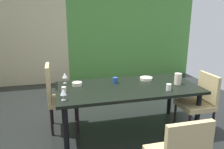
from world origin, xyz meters
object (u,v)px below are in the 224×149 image
at_px(cup_near_window, 115,80).
at_px(cup_corner, 64,90).
at_px(serving_bowl_right, 77,84).
at_px(serving_bowl_left, 146,79).
at_px(wine_glass_front, 63,92).
at_px(dining_table, 128,91).
at_px(cup_south, 169,87).
at_px(pitcher_center, 178,79).
at_px(chair_right_near, 200,100).
at_px(wine_glass_east, 65,76).
at_px(chair_left_far, 57,95).

height_order(cup_near_window, cup_corner, cup_near_window).
distance_m(serving_bowl_right, serving_bowl_left, 1.11).
distance_m(wine_glass_front, serving_bowl_right, 0.58).
distance_m(wine_glass_front, serving_bowl_left, 1.43).
distance_m(dining_table, serving_bowl_left, 0.46).
distance_m(serving_bowl_left, cup_corner, 1.33).
bearing_deg(dining_table, wine_glass_front, -161.30).
height_order(cup_south, pitcher_center, pitcher_center).
bearing_deg(chair_right_near, dining_table, 72.02).
distance_m(wine_glass_east, cup_near_window, 0.77).
bearing_deg(dining_table, cup_corner, -178.33).
bearing_deg(dining_table, pitcher_center, -6.76).
relative_size(chair_left_far, serving_bowl_left, 5.21).
distance_m(serving_bowl_right, cup_south, 1.32).
relative_size(serving_bowl_right, cup_south, 1.59).
distance_m(dining_table, chair_right_near, 1.06).
bearing_deg(cup_corner, dining_table, 1.67).
distance_m(wine_glass_east, wine_glass_front, 0.69).
bearing_deg(serving_bowl_left, wine_glass_east, 173.59).
bearing_deg(wine_glass_front, cup_south, 0.32).
bearing_deg(chair_right_near, pitcher_center, 45.55).
relative_size(chair_right_near, pitcher_center, 5.39).
xyz_separation_m(wine_glass_front, pitcher_center, (1.70, 0.23, -0.02)).
bearing_deg(serving_bowl_left, dining_table, -148.99).
height_order(chair_left_far, cup_corner, chair_left_far).
bearing_deg(wine_glass_east, serving_bowl_left, -6.41).
relative_size(chair_left_far, serving_bowl_right, 7.12).
bearing_deg(chair_left_far, wine_glass_east, 111.82).
distance_m(chair_left_far, serving_bowl_right, 0.36).
bearing_deg(cup_near_window, cup_corner, -163.95).
relative_size(wine_glass_front, pitcher_center, 0.87).
height_order(wine_glass_front, cup_near_window, wine_glass_front).
xyz_separation_m(cup_near_window, cup_corner, (-0.78, -0.22, -0.01)).
xyz_separation_m(wine_glass_east, cup_south, (1.38, -0.69, -0.07)).
distance_m(chair_right_near, cup_south, 0.56).
relative_size(wine_glass_east, cup_near_window, 1.84).
relative_size(serving_bowl_left, cup_corner, 2.64).
xyz_separation_m(dining_table, chair_left_far, (-1.01, 0.33, -0.09)).
xyz_separation_m(cup_south, cup_corner, (-1.41, 0.28, -0.01)).
height_order(serving_bowl_right, cup_corner, cup_corner).
height_order(dining_table, chair_right_near, chair_right_near).
bearing_deg(chair_left_far, pitcher_center, 76.82).
bearing_deg(wine_glass_front, serving_bowl_right, 67.90).
height_order(dining_table, cup_south, cup_south).
height_order(serving_bowl_right, cup_near_window, cup_near_window).
relative_size(serving_bowl_left, cup_near_window, 2.23).
xyz_separation_m(serving_bowl_right, cup_near_window, (0.58, -0.02, 0.02)).
bearing_deg(chair_left_far, serving_bowl_left, 86.28).
xyz_separation_m(wine_glass_front, serving_bowl_right, (0.22, 0.53, -0.08)).
bearing_deg(cup_corner, wine_glass_front, -92.97).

